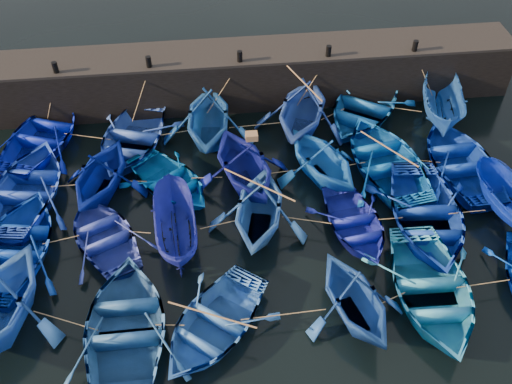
{
  "coord_description": "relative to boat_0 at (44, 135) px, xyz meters",
  "views": [
    {
      "loc": [
        -1.78,
        -12.5,
        16.28
      ],
      "look_at": [
        0.0,
        3.2,
        0.7
      ],
      "focal_mm": 40.0,
      "sensor_mm": 36.0,
      "label": 1
    }
  ],
  "objects": [
    {
      "name": "boat_12",
      "position": [
        17.56,
        -3.72,
        0.01
      ],
      "size": [
        4.23,
        5.69,
        1.13
      ],
      "primitive_type": "imported",
      "rotation": [
        0.0,
        0.0,
        3.2
      ],
      "color": "#092F97",
      "rests_on": "ground"
    },
    {
      "name": "boat_23",
      "position": [
        11.4,
        -10.25,
        0.48
      ],
      "size": [
        4.29,
        4.67,
        2.06
      ],
      "primitive_type": "imported",
      "rotation": [
        0.0,
        0.0,
        0.27
      ],
      "color": "#1A4895",
      "rests_on": "ground"
    },
    {
      "name": "boat_24",
      "position": [
        14.15,
        -9.9,
        0.01
      ],
      "size": [
        4.08,
        5.58,
        1.13
      ],
      "primitive_type": "imported",
      "rotation": [
        0.0,
        0.0,
        -0.03
      ],
      "color": "#2685D4",
      "rests_on": "ground"
    },
    {
      "name": "boat_14",
      "position": [
        3.07,
        -6.11,
        -0.1
      ],
      "size": [
        4.67,
        5.26,
        0.9
      ],
      "primitive_type": "imported",
      "rotation": [
        0.0,
        0.0,
        3.59
      ],
      "color": "#2737A2",
      "rests_on": "ground"
    },
    {
      "name": "boat_6",
      "position": [
        -0.11,
        -3.38,
        0.02
      ],
      "size": [
        4.71,
        6.03,
        1.14
      ],
      "primitive_type": "imported",
      "rotation": [
        0.0,
        0.0,
        2.99
      ],
      "color": "#133299",
      "rests_on": "ground"
    },
    {
      "name": "boat_0",
      "position": [
        0.0,
        0.0,
        0.0
      ],
      "size": [
        5.42,
        6.32,
        1.11
      ],
      "primitive_type": "imported",
      "rotation": [
        0.0,
        0.0,
        2.79
      ],
      "color": "#031298",
      "rests_on": "ground"
    },
    {
      "name": "bollard_0",
      "position": [
        0.83,
        1.66,
        2.32
      ],
      "size": [
        0.24,
        0.24,
        0.5
      ],
      "primitive_type": "cylinder",
      "color": "black",
      "rests_on": "quay_top"
    },
    {
      "name": "boat_9",
      "position": [
        8.5,
        -3.59,
        0.67
      ],
      "size": [
        5.1,
        5.54,
        2.44
      ],
      "primitive_type": "imported",
      "rotation": [
        0.0,
        0.0,
        3.42
      ],
      "color": "navy",
      "rests_on": "ground"
    },
    {
      "name": "bollard_2",
      "position": [
        8.83,
        1.66,
        2.32
      ],
      "size": [
        0.24,
        0.24,
        0.5
      ],
      "primitive_type": "cylinder",
      "color": "black",
      "rests_on": "quay_top"
    },
    {
      "name": "boat_4",
      "position": [
        14.41,
        0.4,
        0.03
      ],
      "size": [
        6.53,
        6.93,
        1.17
      ],
      "primitive_type": "imported",
      "rotation": [
        0.0,
        0.0,
        -0.61
      ],
      "color": "#1053A4",
      "rests_on": "ground"
    },
    {
      "name": "bollard_4",
      "position": [
        16.83,
        1.66,
        2.32
      ],
      "size": [
        0.24,
        0.24,
        0.5
      ],
      "primitive_type": "cylinder",
      "color": "black",
      "rests_on": "quay_top"
    },
    {
      "name": "boat_2",
      "position": [
        7.22,
        -0.4,
        0.69
      ],
      "size": [
        4.53,
        5.11,
        2.48
      ],
      "primitive_type": "imported",
      "rotation": [
        0.0,
        0.0,
        -0.1
      ],
      "color": "#194F90",
      "rests_on": "ground"
    },
    {
      "name": "bollard_3",
      "position": [
        12.83,
        1.66,
        2.32
      ],
      "size": [
        0.24,
        0.24,
        0.5
      ],
      "primitive_type": "cylinder",
      "color": "black",
      "rests_on": "quay_top"
    },
    {
      "name": "wooden_crate",
      "position": [
        8.8,
        -3.59,
        2.01
      ],
      "size": [
        0.46,
        0.38,
        0.26
      ],
      "primitive_type": "cube",
      "color": "olive",
      "rests_on": "boat_9"
    },
    {
      "name": "boat_7",
      "position": [
        2.84,
        -3.37,
        0.52
      ],
      "size": [
        4.65,
        5.01,
        2.16
      ],
      "primitive_type": "imported",
      "rotation": [
        0.0,
        0.0,
        2.82
      ],
      "color": "#01127A",
      "rests_on": "ground"
    },
    {
      "name": "boat_16",
      "position": [
        8.79,
        -6.02,
        0.6
      ],
      "size": [
        4.7,
        5.15,
        2.3
      ],
      "primitive_type": "imported",
      "rotation": [
        0.0,
        0.0,
        -0.24
      ],
      "color": "blue",
      "rests_on": "ground"
    },
    {
      "name": "boat_11",
      "position": [
        14.46,
        -3.35,
        0.04
      ],
      "size": [
        4.96,
        6.3,
        1.18
      ],
      "primitive_type": "imported",
      "rotation": [
        0.0,
        0.0,
        3.31
      ],
      "color": "#064BA1",
      "rests_on": "ground"
    },
    {
      "name": "quay_top",
      "position": [
        8.83,
        2.56,
        2.01
      ],
      "size": [
        26.0,
        2.5,
        0.12
      ],
      "primitive_type": "cube",
      "color": "black",
      "rests_on": "quay_wall"
    },
    {
      "name": "mooring_ropes",
      "position": [
        9.11,
        -3.03,
        0.32
      ],
      "size": [
        17.97,
        11.97,
        2.1
      ],
      "color": "tan",
      "rests_on": "ground"
    },
    {
      "name": "ground",
      "position": [
        8.83,
        -7.94,
        -0.55
      ],
      "size": [
        120.0,
        120.0,
        0.0
      ],
      "primitive_type": "plane",
      "color": "black",
      "rests_on": "ground"
    },
    {
      "name": "bollard_1",
      "position": [
        4.83,
        1.66,
        2.32
      ],
      "size": [
        0.24,
        0.24,
        0.5
      ],
      "primitive_type": "cylinder",
      "color": "black",
      "rests_on": "quay_top"
    },
    {
      "name": "boat_10",
      "position": [
        11.67,
        -3.48,
        0.56
      ],
      "size": [
        5.06,
        5.35,
        2.22
      ],
      "primitive_type": "imported",
      "rotation": [
        0.0,
        0.0,
        3.57
      ],
      "color": "blue",
      "rests_on": "ground"
    },
    {
      "name": "boat_21",
      "position": [
        4.09,
        -10.21,
        0.02
      ],
      "size": [
        3.95,
        5.52,
        1.15
      ],
      "primitive_type": "imported",
      "rotation": [
        0.0,
        0.0,
        3.14
      ],
      "color": "navy",
      "rests_on": "ground"
    },
    {
      "name": "boat_19",
      "position": [
        18.33,
        -6.55,
        0.24
      ],
      "size": [
        2.63,
        4.39,
        1.59
      ],
      "primitive_type": "imported",
      "rotation": [
        0.0,
        0.0,
        3.42
      ],
      "color": "#041F92",
      "rests_on": "ground"
    },
    {
      "name": "boat_17",
      "position": [
        12.35,
        -6.56,
        -0.12
      ],
      "size": [
        3.56,
        4.56,
        0.86
      ],
      "primitive_type": "imported",
      "rotation": [
        0.0,
        0.0,
        0.15
      ],
      "color": "#161FA1",
      "rests_on": "ground"
    },
    {
      "name": "boat_8",
      "position": [
        5.47,
        -3.5,
        -0.1
      ],
      "size": [
        5.11,
        5.34,
        0.9
      ],
      "primitive_type": "imported",
      "rotation": [
        0.0,
        0.0,
        0.66
      ],
      "color": "#0258AA",
      "rests_on": "ground"
    },
    {
      "name": "quay_wall",
      "position": [
        8.83,
        2.56,
        0.7
      ],
      "size": [
        26.0,
        2.5,
        2.5
      ],
      "primitive_type": "cube",
      "color": "black",
      "rests_on": "ground"
    },
    {
      "name": "boat_13",
      "position": [
        -0.0,
        -6.37,
        0.0
      ],
      "size": [
        4.67,
        5.91,
        1.11
      ],
      "primitive_type": "imported",
      "rotation": [
        0.0,
        0.0,
        2.97
      ],
      "color": "#052E93",
      "rests_on": "ground"
    },
    {
      "name": "boat_3",
      "position": [
        11.4,
        -0.3,
        0.72
      ],
      "size": [
        5.65,
        6.04,
        2.55
      ],
      "primitive_type": "imported",
      "rotation": [
        0.0,
        0.0,
        -0.37
      ],
      "color": "#224493",
      "rests_on": "ground"
    },
    {
      "name": "boat_5",
      "position": [
        17.92,
        -0.23,
        0.37
      ],
      "size": [
        2.96,
        5.06,
        1.84
      ],
      "primitive_type": "imported",
      "rotation": [
        0.0,
        0.0,
        -0.26
      ],
      "color": "#1B509E",
      "rests_on": "ground"
    },
    {
      "name": "loose_oars",
      "position": [
        10.36,
        -5.0,
        1.23
      ],
      "size": [
        9.91,
        12.11,
        1.65
      ],
      "color": "#99724C",
      "rests_on": "ground"
    },
    {
      "name": "boat_18",
      "position": [
        15.08,
        -6.58,
        0.04
      ],
      "size": [
        4.6,
        6.06,
        1.18
      ],
      "primitive_type": "imported",
      "rotation": [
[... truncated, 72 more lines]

